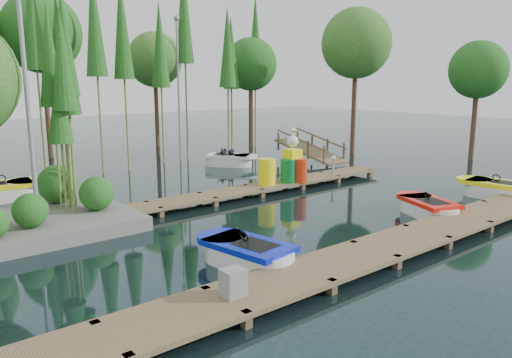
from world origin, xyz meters
TOP-DOWN VIEW (x-y plane):
  - ground_plane at (0.00, 0.00)m, footprint 90.00×90.00m
  - near_dock at (0.00, -4.50)m, footprint 18.00×1.50m
  - far_dock at (1.00, 2.50)m, footprint 15.00×1.20m
  - tree_screen at (-2.04, 10.60)m, footprint 34.42×18.53m
  - lamp_island at (-5.50, 2.50)m, footprint 0.30×0.30m
  - lamp_rear at (4.00, 11.00)m, footprint 0.30×0.30m
  - ramp at (9.00, 6.50)m, footprint 1.50×3.94m
  - boat_blue at (-2.50, -2.85)m, footprint 1.59×2.77m
  - boat_red at (4.45, -3.10)m, footprint 1.88×2.65m
  - boat_yellow_near at (8.50, -3.35)m, footprint 1.58×2.91m
  - boat_white_far at (5.00, 8.08)m, footprint 2.57×2.74m
  - utility_cabinet at (-4.11, -4.50)m, footprint 0.42×0.35m
  - yellow_barrel at (2.65, 2.50)m, footprint 0.65×0.65m
  - drum_cluster at (3.87, 2.35)m, footprint 1.19×1.09m
  - seagull_post at (6.29, 2.50)m, footprint 0.46×0.25m

SIDE VIEW (x-z plane):
  - ground_plane at x=0.00m, z-range 0.00..0.00m
  - far_dock at x=1.00m, z-range -0.02..0.48m
  - near_dock at x=0.00m, z-range -0.02..0.48m
  - boat_red at x=4.45m, z-range -0.17..0.64m
  - boat_blue at x=-2.50m, z-range -0.19..0.69m
  - boat_yellow_near at x=8.50m, z-range -0.20..0.74m
  - boat_white_far at x=5.00m, z-range -0.34..0.89m
  - utility_cabinet at x=-4.11m, z-range 0.30..0.81m
  - ramp at x=9.00m, z-range -0.16..1.33m
  - yellow_barrel at x=2.65m, z-range 0.30..1.27m
  - seagull_post at x=6.29m, z-range 0.43..1.17m
  - drum_cluster at x=3.87m, z-range -0.12..1.93m
  - lamp_island at x=-5.50m, z-range 0.64..7.89m
  - lamp_rear at x=4.00m, z-range 0.64..7.89m
  - tree_screen at x=-2.04m, z-range 0.96..11.27m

